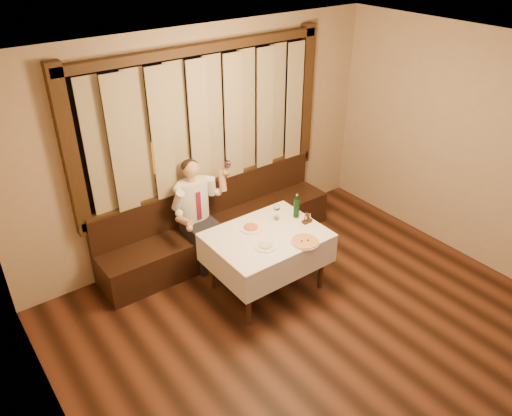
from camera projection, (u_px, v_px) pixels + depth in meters
room at (315, 202)px, 4.66m from camera, size 5.01×6.01×2.81m
banquette at (218, 228)px, 6.47m from camera, size 3.20×0.61×0.94m
dining_table at (267, 242)px, 5.59m from camera, size 1.27×0.97×0.76m
pizza at (305, 242)px, 5.39m from camera, size 0.32×0.32×0.03m
pasta_red at (251, 226)px, 5.62m from camera, size 0.26×0.26×0.09m
pasta_cream at (266, 244)px, 5.31m from camera, size 0.25×0.25×0.08m
green_bottle at (296, 207)px, 5.79m from camera, size 0.07×0.07×0.30m
table_wine_glass at (277, 208)px, 5.73m from camera, size 0.08×0.08×0.21m
cruet_caddy at (307, 219)px, 5.73m from camera, size 0.12×0.06×0.12m
seated_man at (197, 206)px, 5.99m from camera, size 0.74×0.56×1.37m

